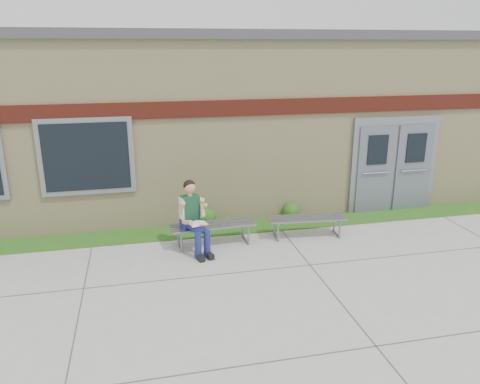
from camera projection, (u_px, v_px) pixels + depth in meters
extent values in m
plane|color=#9E9E99|center=(265.00, 284.00, 7.95)|extent=(80.00, 80.00, 0.00)
cube|color=#204A13|center=(234.00, 228.00, 10.37)|extent=(16.00, 0.80, 0.02)
cube|color=beige|center=(208.00, 116.00, 12.94)|extent=(16.00, 6.00, 4.00)
cube|color=#3F3F42|center=(207.00, 36.00, 12.31)|extent=(16.20, 6.20, 0.20)
cube|color=maroon|center=(230.00, 108.00, 9.94)|extent=(16.00, 0.06, 0.35)
cube|color=slate|center=(87.00, 157.00, 9.58)|extent=(1.90, 0.08, 1.60)
cube|color=black|center=(86.00, 157.00, 9.54)|extent=(1.70, 0.04, 1.40)
cube|color=slate|center=(394.00, 164.00, 11.20)|extent=(2.20, 0.08, 2.30)
cube|color=slate|center=(375.00, 170.00, 11.08)|extent=(0.92, 0.06, 2.10)
cube|color=slate|center=(413.00, 168.00, 11.29)|extent=(0.92, 0.06, 2.10)
cube|color=slate|center=(213.00, 225.00, 9.40)|extent=(1.74, 0.59, 0.03)
cube|color=slate|center=(180.00, 239.00, 9.32)|extent=(0.07, 0.48, 0.39)
cube|color=slate|center=(246.00, 233.00, 9.61)|extent=(0.07, 0.48, 0.39)
cube|color=slate|center=(307.00, 218.00, 9.82)|extent=(1.68, 0.61, 0.03)
cube|color=slate|center=(277.00, 231.00, 9.75)|extent=(0.08, 0.46, 0.37)
cube|color=slate|center=(336.00, 225.00, 10.02)|extent=(0.08, 0.46, 0.37)
cube|color=navy|center=(190.00, 223.00, 9.22)|extent=(0.42, 0.34, 0.17)
cube|color=#103C26|center=(190.00, 208.00, 9.11)|extent=(0.38, 0.30, 0.49)
sphere|color=tan|center=(190.00, 187.00, 8.97)|extent=(0.27, 0.27, 0.22)
sphere|color=black|center=(189.00, 186.00, 8.98)|extent=(0.29, 0.29, 0.23)
cylinder|color=navy|center=(191.00, 227.00, 8.94)|extent=(0.28, 0.47, 0.16)
cylinder|color=navy|center=(200.00, 226.00, 9.03)|extent=(0.28, 0.47, 0.16)
cylinder|color=navy|center=(198.00, 246.00, 8.83)|extent=(0.13, 0.13, 0.53)
cylinder|color=navy|center=(207.00, 244.00, 8.92)|extent=(0.13, 0.13, 0.53)
cube|color=black|center=(200.00, 257.00, 8.83)|extent=(0.18, 0.29, 0.11)
cube|color=black|center=(209.00, 255.00, 8.92)|extent=(0.18, 0.29, 0.11)
cylinder|color=tan|center=(182.00, 207.00, 8.94)|extent=(0.16, 0.25, 0.28)
cylinder|color=tan|center=(201.00, 204.00, 9.13)|extent=(0.16, 0.25, 0.28)
cube|color=white|center=(198.00, 223.00, 8.85)|extent=(0.38, 0.31, 0.02)
cube|color=#D8515D|center=(198.00, 224.00, 8.85)|extent=(0.38, 0.32, 0.01)
sphere|color=#71D538|center=(205.00, 205.00, 9.02)|extent=(0.09, 0.09, 0.09)
sphere|color=#204A13|center=(207.00, 217.00, 10.42)|extent=(0.41, 0.41, 0.41)
sphere|color=#204A13|center=(291.00, 211.00, 10.84)|extent=(0.39, 0.39, 0.39)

